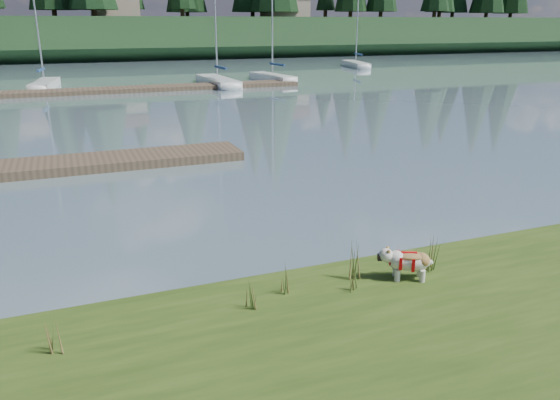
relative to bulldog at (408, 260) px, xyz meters
name	(u,v)px	position (x,y,z in m)	size (l,w,h in m)	color
ground	(90,93)	(-3.60, 32.58, -0.70)	(200.00, 200.00, 0.00)	#7A95A0
ridge	(71,38)	(-3.60, 75.58, 1.80)	(200.00, 20.00, 5.00)	black
bulldog	(408,260)	(0.00, 0.00, 0.00)	(0.95, 0.65, 0.56)	silver
dock_far	(120,90)	(-1.60, 32.58, -0.55)	(26.00, 2.20, 0.30)	#4C3D2C
sailboat_bg_2	(46,83)	(-6.43, 37.22, -0.37)	(2.27, 6.84, 10.23)	silver
sailboat_bg_3	(215,80)	(5.83, 34.96, -0.38)	(1.79, 8.17, 11.94)	silver
sailboat_bg_4	(269,77)	(10.74, 36.02, -0.37)	(2.18, 6.81, 10.02)	silver
sailboat_bg_5	(354,64)	(24.50, 46.60, -0.38)	(2.99, 7.44, 10.51)	silver
weed_0	(251,296)	(-2.87, 0.02, -0.14)	(0.17, 0.14, 0.50)	#475B23
weed_1	(283,281)	(-2.23, 0.29, -0.13)	(0.17, 0.14, 0.52)	#475B23
weed_2	(356,262)	(-0.83, 0.36, -0.04)	(0.17, 0.14, 0.73)	#475B23
weed_3	(53,337)	(-5.77, -0.15, -0.12)	(0.17, 0.14, 0.54)	#475B23
weed_4	(354,281)	(-1.08, -0.05, -0.19)	(0.17, 0.14, 0.38)	#475B23
weed_5	(431,255)	(0.58, 0.14, -0.05)	(0.17, 0.14, 0.73)	#475B23
mud_lip	(193,304)	(-3.60, 0.98, -0.63)	(60.00, 0.50, 0.14)	#33281C
house_1	(114,1)	(2.40, 73.58, 6.61)	(6.30, 5.30, 4.65)	gray
house_2	(285,3)	(26.40, 71.58, 6.61)	(6.30, 5.30, 4.65)	gray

